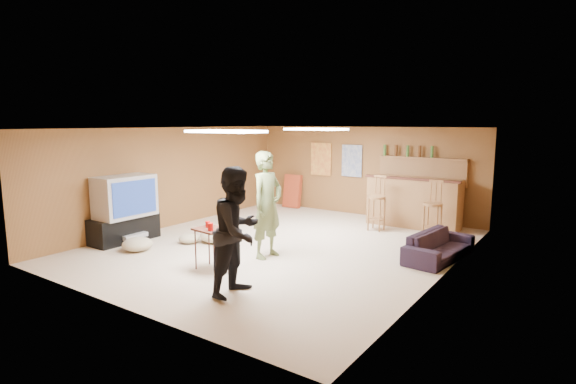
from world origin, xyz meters
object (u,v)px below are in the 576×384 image
Objects in this scene: bar_counter at (414,202)px; person_olive at (267,205)px; tray_table at (211,249)px; person_black at (238,231)px; tv_body at (125,196)px; sofa at (439,246)px.

person_olive is at bearing -109.29° from bar_counter.
tray_table is at bearing -108.98° from bar_counter.
bar_counter is at bearing -11.18° from person_black.
tv_body is at bearing 108.11° from person_olive.
person_black reaches higher than tray_table.
tv_body is at bearing 174.19° from tray_table.
tv_body reaches higher than bar_counter.
person_black is (0.69, -1.57, -0.05)m from person_olive.
tv_body is at bearing -133.00° from bar_counter.
tv_body reaches higher than sofa.
person_black is at bearing -12.63° from tv_body.
person_olive is (2.86, 0.77, 0.02)m from tv_body.
sofa is at bearing 23.43° from tv_body.
person_black reaches higher than bar_counter.
tv_body is 0.60× the size of person_olive.
tv_body is 3.65m from person_black.
tv_body is 2.61m from tray_table.
sofa is (1.79, 3.12, -0.64)m from person_black.
person_black is at bearing -153.09° from person_olive.
bar_counter is at bearing 71.02° from tray_table.
bar_counter reaches higher than tray_table.
person_olive is at bearing 19.15° from person_black.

